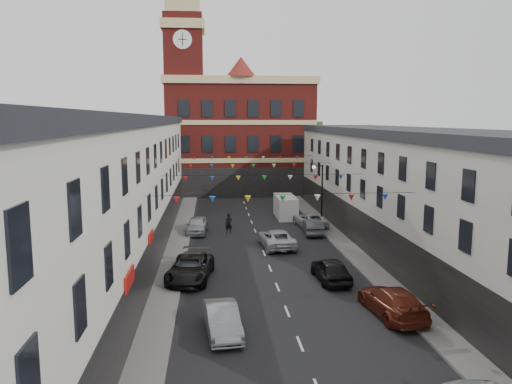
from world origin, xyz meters
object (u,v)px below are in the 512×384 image
object	(u,v)px
car_left_d	(190,266)
car_right_e	(313,226)
moving_car	(277,238)
pedestrian	(229,224)
car_right_d	(331,270)
car_right_f	(310,220)
car_left_b	(222,320)
street_lamp	(320,186)
white_van	(285,207)
car_left_c	(190,269)
car_right_c	(392,301)
car_left_e	(197,225)

from	to	relation	value
car_left_d	car_right_e	world-z (taller)	car_left_d
moving_car	pedestrian	distance (m)	6.58
car_right_d	car_right_f	bearing A→B (deg)	-99.14
car_left_b	car_left_d	distance (m)	9.15
pedestrian	street_lamp	bearing A→B (deg)	34.76
white_van	car_left_b	bearing A→B (deg)	-104.31
pedestrian	car_left_c	bearing A→B (deg)	-85.29
car_left_c	car_right_c	size ratio (longest dim) A/B	1.04
car_left_c	pedestrian	xyz separation A→B (m)	(2.99, 13.29, 0.14)
car_right_e	white_van	distance (m)	8.11
street_lamp	moving_car	distance (m)	10.30
street_lamp	car_right_c	world-z (taller)	street_lamp
car_left_e	white_van	size ratio (longest dim) A/B	0.87
street_lamp	car_right_f	bearing A→B (deg)	-144.90
street_lamp	pedestrian	xyz separation A→B (m)	(-9.06, -2.83, -2.99)
car_right_c	moving_car	world-z (taller)	car_right_c
car_right_c	car_right_d	size ratio (longest dim) A/B	1.18
car_right_d	moving_car	size ratio (longest dim) A/B	0.85
car_right_c	car_left_d	bearing A→B (deg)	-39.94
car_left_b	car_right_c	world-z (taller)	car_right_c
car_right_d	street_lamp	bearing A→B (deg)	-102.29
car_left_c	car_right_d	bearing A→B (deg)	1.35
car_right_f	white_van	xyz separation A→B (m)	(-1.70, 4.86, 0.44)
moving_car	car_left_b	bearing A→B (deg)	69.00
car_left_d	car_left_c	bearing A→B (deg)	-82.39
car_left_c	car_left_d	distance (m)	0.54
car_left_c	car_right_c	bearing A→B (deg)	-24.41
white_van	car_right_f	bearing A→B (deg)	-70.57
moving_car	pedestrian	size ratio (longest dim) A/B	2.92
car_left_d	car_right_c	distance (m)	13.30
car_left_c	car_right_e	xyz separation A→B (m)	(10.63, 12.26, -0.05)
car_right_f	pedestrian	world-z (taller)	pedestrian
car_right_f	white_van	bearing A→B (deg)	-78.12
car_left_c	car_left_d	bearing A→B (deg)	97.83
car_right_d	car_right_e	size ratio (longest dim) A/B	1.04
car_left_e	pedestrian	xyz separation A→B (m)	(2.92, -0.28, 0.15)
moving_car	car_left_c	bearing A→B (deg)	45.01
car_right_e	car_right_f	distance (m)	3.14
car_left_b	white_van	xyz separation A→B (m)	(7.40, 28.67, 0.42)
car_left_c	car_right_e	world-z (taller)	car_left_c
car_right_f	pedestrian	bearing A→B (deg)	7.27
car_left_c	car_left_e	xyz separation A→B (m)	(0.07, 13.57, -0.01)
car_right_e	car_left_d	bearing A→B (deg)	52.66
car_left_d	car_right_f	xyz separation A→B (m)	(11.00, 14.85, -0.05)
car_left_c	car_right_c	xyz separation A→B (m)	(11.00, -6.94, 0.00)
car_right_d	pedestrian	bearing A→B (deg)	-69.44
car_right_c	moving_car	bearing A→B (deg)	-79.69
pedestrian	car_left_b	bearing A→B (deg)	-75.49
car_right_c	pedestrian	bearing A→B (deg)	-74.15
car_left_b	car_right_c	distance (m)	9.22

